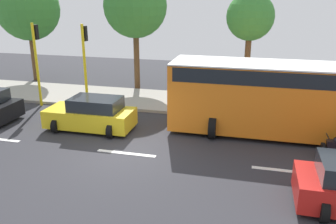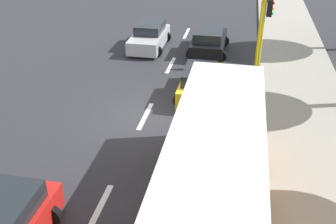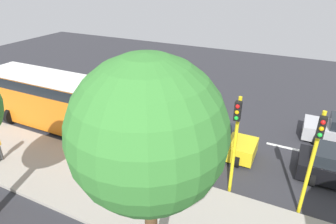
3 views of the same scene
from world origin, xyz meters
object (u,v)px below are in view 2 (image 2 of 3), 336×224
at_px(car_silver, 149,37).
at_px(city_bus, 212,190).
at_px(car_yellow_cab, 200,83).
at_px(traffic_light_corner, 263,15).
at_px(traffic_light_midblock, 264,31).
at_px(car_black, 209,42).

xyz_separation_m(car_silver, city_bus, (5.33, -15.30, 1.13)).
xyz_separation_m(car_yellow_cab, traffic_light_corner, (2.75, 4.35, 2.22)).
relative_size(car_silver, traffic_light_midblock, 0.95).
xyz_separation_m(city_bus, traffic_light_corner, (1.39, 13.38, 1.08)).
bearing_deg(car_yellow_cab, traffic_light_corner, 57.68).
bearing_deg(traffic_light_midblock, city_bus, -97.50).
height_order(city_bus, traffic_light_midblock, traffic_light_midblock).
relative_size(car_black, traffic_light_corner, 0.92).
relative_size(car_yellow_cab, car_silver, 0.93).
distance_m(car_black, traffic_light_corner, 4.06).
bearing_deg(traffic_light_corner, car_yellow_cab, -122.32).
height_order(car_silver, traffic_light_midblock, traffic_light_midblock).
xyz_separation_m(car_black, traffic_light_midblock, (2.96, -4.50, 2.22)).
bearing_deg(traffic_light_midblock, car_silver, 144.75).
bearing_deg(traffic_light_midblock, car_yellow_cab, -151.06).
relative_size(car_silver, traffic_light_corner, 0.95).
height_order(car_yellow_cab, traffic_light_corner, traffic_light_corner).
xyz_separation_m(car_silver, car_black, (3.76, -0.25, 0.00)).
bearing_deg(car_silver, traffic_light_midblock, -35.25).
height_order(car_silver, traffic_light_corner, traffic_light_corner).
distance_m(car_silver, traffic_light_corner, 7.33).
xyz_separation_m(car_silver, traffic_light_midblock, (6.72, -4.75, 2.22)).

